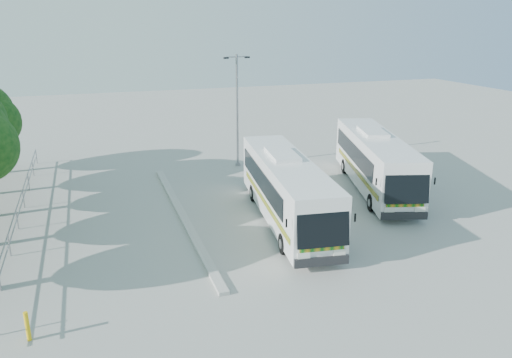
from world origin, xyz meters
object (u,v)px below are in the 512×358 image
object	(u,v)px
lamppost	(237,106)
coach_main	(286,188)
bollard	(27,326)
coach_adjacent	(375,161)

from	to	relation	value
lamppost	coach_main	bearing A→B (deg)	-100.63
bollard	coach_main	bearing A→B (deg)	29.84
coach_adjacent	lamppost	world-z (taller)	lamppost
coach_main	bollard	bearing A→B (deg)	-142.81
coach_adjacent	bollard	size ratio (longest dim) A/B	11.55
coach_adjacent	bollard	world-z (taller)	coach_adjacent
coach_main	coach_adjacent	size ratio (longest dim) A/B	0.99
coach_main	lamppost	distance (m)	10.51
coach_main	bollard	size ratio (longest dim) A/B	11.38
coach_main	bollard	distance (m)	12.98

